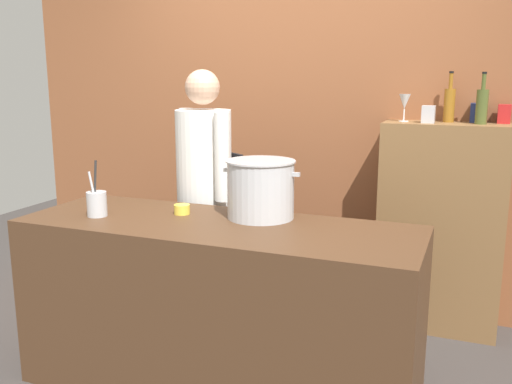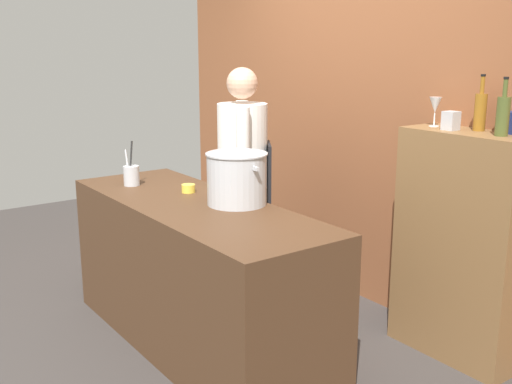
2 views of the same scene
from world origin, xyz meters
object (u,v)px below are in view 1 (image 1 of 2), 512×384
at_px(wine_bottle_amber, 449,104).
at_px(wine_glass_tall, 405,102).
at_px(spice_tin_red, 504,114).
at_px(utensil_crock, 97,203).
at_px(butter_jar, 182,209).
at_px(spice_tin_navy, 477,113).
at_px(chef, 205,184).
at_px(stockpot_large, 261,189).
at_px(spice_tin_silver, 428,114).
at_px(wine_bottle_olive, 482,105).

height_order(wine_bottle_amber, wine_glass_tall, wine_bottle_amber).
xyz_separation_m(wine_bottle_amber, spice_tin_red, (0.32, 0.03, -0.06)).
distance_m(utensil_crock, spice_tin_red, 2.44).
distance_m(butter_jar, wine_glass_tall, 1.57).
bearing_deg(wine_bottle_amber, spice_tin_navy, 13.99).
distance_m(wine_bottle_amber, spice_tin_red, 0.32).
distance_m(wine_glass_tall, spice_tin_red, 0.59).
bearing_deg(spice_tin_red, wine_glass_tall, -172.20).
relative_size(chef, spice_tin_red, 14.45).
distance_m(wine_bottle_amber, spice_tin_navy, 0.18).
xyz_separation_m(stockpot_large, wine_bottle_amber, (0.84, 1.07, 0.40)).
relative_size(stockpot_large, spice_tin_red, 3.64).
distance_m(stockpot_large, spice_tin_navy, 1.54).
bearing_deg(butter_jar, chef, 102.93).
xyz_separation_m(chef, utensil_crock, (-0.28, -0.70, 0.00)).
bearing_deg(spice_tin_red, stockpot_large, -136.67).
relative_size(wine_bottle_amber, spice_tin_red, 2.71).
distance_m(butter_jar, wine_bottle_amber, 1.78).
distance_m(chef, wine_glass_tall, 1.35).
bearing_deg(wine_bottle_amber, spice_tin_silver, -137.18).
distance_m(wine_bottle_olive, spice_tin_silver, 0.31).
bearing_deg(spice_tin_silver, spice_tin_navy, 27.57).
height_order(chef, wine_glass_tall, chef).
height_order(chef, spice_tin_red, chef).
bearing_deg(wine_bottle_amber, stockpot_large, -128.22).
height_order(chef, wine_bottle_olive, chef).
distance_m(stockpot_large, wine_glass_tall, 1.23).
xyz_separation_m(wine_bottle_amber, wine_glass_tall, (-0.26, -0.05, 0.01)).
relative_size(wine_bottle_amber, wine_glass_tall, 1.81).
xyz_separation_m(chef, spice_tin_red, (1.69, 0.68, 0.43)).
bearing_deg(spice_tin_navy, wine_bottle_amber, -166.01).
bearing_deg(spice_tin_silver, wine_bottle_amber, 42.82).
relative_size(wine_bottle_amber, spice_tin_navy, 2.64).
bearing_deg(wine_bottle_olive, spice_tin_silver, -175.01).
bearing_deg(spice_tin_navy, spice_tin_red, -6.02).
bearing_deg(spice_tin_silver, spice_tin_red, 16.76).
xyz_separation_m(wine_bottle_olive, wine_glass_tall, (-0.45, 0.02, 0.01)).
height_order(wine_bottle_olive, spice_tin_navy, wine_bottle_olive).
bearing_deg(spice_tin_red, butter_jar, -143.18).
bearing_deg(stockpot_large, chef, 142.10).
bearing_deg(spice_tin_silver, chef, -156.49).
bearing_deg(stockpot_large, wine_glass_tall, 60.37).
distance_m(chef, stockpot_large, 0.68).
bearing_deg(utensil_crock, spice_tin_silver, 39.18).
bearing_deg(wine_bottle_olive, wine_glass_tall, 177.04).
bearing_deg(spice_tin_navy, chef, -155.73).
relative_size(utensil_crock, wine_bottle_olive, 0.96).
height_order(spice_tin_silver, spice_tin_navy, spice_tin_navy).
bearing_deg(wine_glass_tall, spice_tin_silver, -18.09).
height_order(utensil_crock, butter_jar, utensil_crock).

